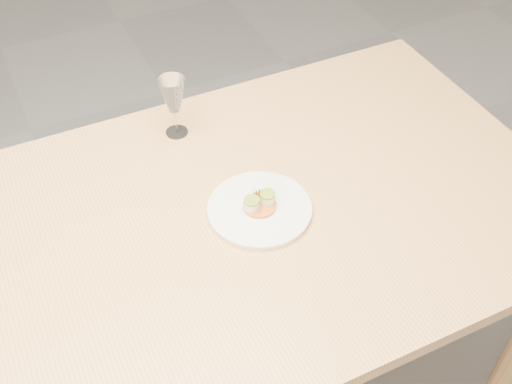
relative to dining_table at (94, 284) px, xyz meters
name	(u,v)px	position (x,y,z in m)	size (l,w,h in m)	color
dining_table	(94,284)	(0.00, 0.00, 0.00)	(2.40, 1.00, 0.75)	tan
dinner_plate	(260,208)	(0.43, -0.01, 0.08)	(0.26, 0.26, 0.07)	white
wine_glass_3	(173,96)	(0.35, 0.36, 0.19)	(0.07, 0.07, 0.18)	white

